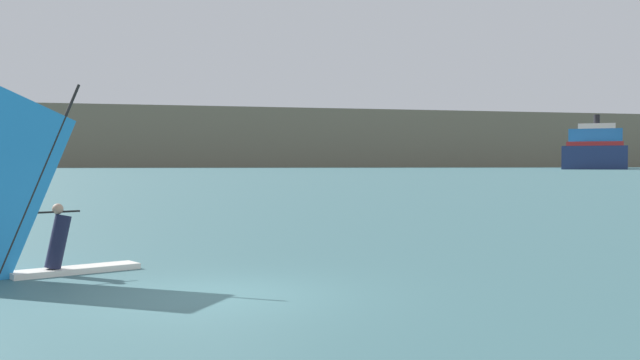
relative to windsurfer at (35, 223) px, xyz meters
name	(u,v)px	position (x,y,z in m)	size (l,w,h in m)	color
ground_plane	(213,295)	(3.94, -1.82, -1.08)	(4000.00, 4000.00, 0.00)	#386066
windsurfer	(35,223)	(0.00, 0.00, 0.00)	(3.43, 3.10, 4.11)	white
cargo_ship	(596,154)	(150.16, 421.56, 7.66)	(78.89, 156.08, 36.12)	navy
distant_headland	(321,143)	(-30.54, 751.25, 25.23)	(679.70, 264.23, 52.61)	#756B56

